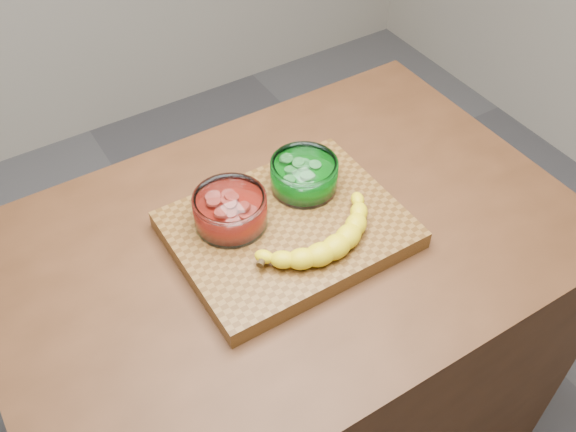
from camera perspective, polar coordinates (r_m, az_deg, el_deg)
counter at (r=1.67m, az=0.00°, el=-12.28°), size 1.20×0.80×0.90m
cutting_board at (r=1.29m, az=0.00°, el=-1.23°), size 0.45×0.35×0.04m
bowl_red at (r=1.26m, az=-5.15°, el=0.50°), size 0.15×0.15×0.07m
bowl_green at (r=1.33m, az=1.44°, el=3.67°), size 0.14×0.14×0.07m
banana at (r=1.23m, az=2.87°, el=-1.71°), size 0.31×0.15×0.04m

